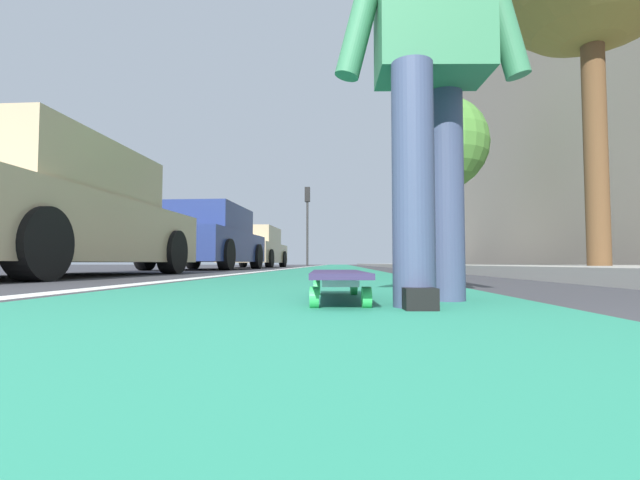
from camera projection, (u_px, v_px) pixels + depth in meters
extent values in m
plane|color=#38383D|center=(330.00, 270.00, 10.30)|extent=(80.00, 80.00, 0.00)
cube|color=#288466|center=(336.00, 266.00, 24.26)|extent=(56.00, 1.98, 0.00)
cube|color=silver|center=(310.00, 266.00, 20.33)|extent=(52.00, 0.16, 0.01)
cube|color=#9E9B93|center=(421.00, 265.00, 18.12)|extent=(52.00, 3.20, 0.12)
cube|color=gray|center=(469.00, 183.00, 22.18)|extent=(40.00, 1.20, 8.34)
cylinder|color=green|center=(317.00, 287.00, 2.05)|extent=(0.07, 0.03, 0.07)
cylinder|color=green|center=(354.00, 287.00, 2.05)|extent=(0.07, 0.03, 0.07)
cylinder|color=green|center=(314.00, 297.00, 1.45)|extent=(0.07, 0.03, 0.07)
cylinder|color=green|center=(366.00, 297.00, 1.45)|extent=(0.07, 0.03, 0.07)
cube|color=silver|center=(335.00, 277.00, 2.05)|extent=(0.06, 0.12, 0.02)
cube|color=silver|center=(340.00, 283.00, 1.45)|extent=(0.06, 0.12, 0.02)
cube|color=#33284C|center=(337.00, 274.00, 1.75)|extent=(0.85, 0.23, 0.02)
cylinder|color=#384260|center=(413.00, 184.00, 1.49)|extent=(0.14, 0.14, 0.82)
cylinder|color=#384260|center=(446.00, 196.00, 1.74)|extent=(0.14, 0.14, 0.82)
cube|color=black|center=(414.00, 297.00, 1.47)|extent=(0.26, 0.11, 0.07)
cube|color=tan|center=(48.00, 231.00, 4.98)|extent=(4.35, 1.98, 0.70)
cube|color=tan|center=(40.00, 170.00, 4.87)|extent=(2.41, 1.78, 0.60)
cube|color=#4C606B|center=(101.00, 188.00, 6.05)|extent=(0.08, 1.64, 0.51)
cylinder|color=black|center=(52.00, 252.00, 6.36)|extent=(0.61, 0.24, 0.61)
cylinder|color=black|center=(172.00, 252.00, 6.23)|extent=(0.61, 0.24, 0.61)
cylinder|color=black|center=(38.00, 244.00, 3.58)|extent=(0.61, 0.24, 0.61)
cube|color=navy|center=(208.00, 247.00, 10.58)|extent=(4.42, 2.00, 0.70)
cube|color=navy|center=(206.00, 219.00, 10.47)|extent=(2.46, 1.77, 0.60)
cube|color=#4C606B|center=(222.00, 224.00, 11.66)|extent=(0.11, 1.60, 0.51)
cylinder|color=black|center=(193.00, 257.00, 11.99)|extent=(0.66, 0.25, 0.65)
cylinder|color=black|center=(256.00, 257.00, 11.84)|extent=(0.66, 0.25, 0.65)
cylinder|color=black|center=(145.00, 255.00, 9.31)|extent=(0.66, 0.25, 0.65)
cylinder|color=black|center=(226.00, 255.00, 9.16)|extent=(0.66, 0.25, 0.65)
cube|color=tan|center=(255.00, 253.00, 16.51)|extent=(4.39, 1.88, 0.70)
cube|color=tan|center=(254.00, 235.00, 16.39)|extent=(2.44, 1.66, 0.60)
cube|color=#4C606B|center=(261.00, 237.00, 17.58)|extent=(0.10, 1.50, 0.51)
cylinder|color=black|center=(243.00, 259.00, 17.90)|extent=(0.63, 0.25, 0.63)
cylinder|color=black|center=(283.00, 259.00, 17.76)|extent=(0.63, 0.25, 0.63)
cylinder|color=black|center=(223.00, 258.00, 15.23)|extent=(0.63, 0.25, 0.63)
cylinder|color=black|center=(269.00, 258.00, 15.09)|extent=(0.63, 0.25, 0.63)
cylinder|color=#2D2D2D|center=(307.00, 234.00, 24.05)|extent=(0.12, 0.12, 3.48)
cube|color=black|center=(307.00, 194.00, 24.16)|extent=(0.24, 0.28, 0.80)
sphere|color=red|center=(308.00, 190.00, 24.31)|extent=(0.16, 0.16, 0.16)
sphere|color=#392907|center=(308.00, 195.00, 24.29)|extent=(0.16, 0.16, 0.16)
sphere|color=black|center=(308.00, 200.00, 24.28)|extent=(0.16, 0.16, 0.16)
cylinder|color=brown|center=(595.00, 144.00, 4.97)|extent=(0.24, 0.24, 2.96)
cylinder|color=brown|center=(442.00, 222.00, 12.53)|extent=(0.31, 0.31, 2.61)
sphere|color=#4C8C38|center=(441.00, 144.00, 12.64)|extent=(2.66, 2.66, 2.66)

